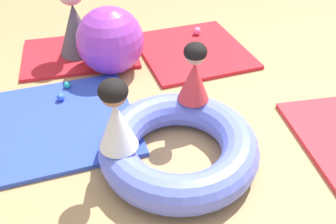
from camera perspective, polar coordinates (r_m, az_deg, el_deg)
ground_plane at (r=2.86m, az=2.40°, el=-5.62°), size 8.00×8.00×0.00m
gym_mat_far_left at (r=4.10m, az=3.91°, el=9.59°), size 1.18×1.24×0.04m
gym_mat_near_left at (r=3.18m, az=-16.29°, el=-1.57°), size 1.29×1.29×0.04m
gym_mat_far_right at (r=4.14m, az=-13.55°, el=8.89°), size 1.33×1.05×0.04m
inflatable_cushion at (r=2.67m, az=1.69°, el=-5.44°), size 1.16×1.16×0.27m
child_in_red at (r=2.77m, az=4.13°, el=6.10°), size 0.35×0.35×0.49m
child_in_white at (r=2.34m, az=-8.16°, el=-0.60°), size 0.37×0.37×0.52m
adult_seated at (r=3.96m, az=-14.44°, el=14.07°), size 0.53×0.53×0.81m
play_ball_orange at (r=3.94m, az=3.90°, el=9.39°), size 0.09×0.09×0.09m
play_ball_yellow at (r=3.86m, az=4.83°, el=8.48°), size 0.07×0.07×0.07m
play_ball_blue at (r=3.39m, az=-16.43°, el=2.24°), size 0.07×0.07×0.07m
play_ball_pink at (r=4.39m, az=4.57°, el=12.50°), size 0.09×0.09×0.09m
play_ball_teal at (r=3.54m, az=-15.47°, el=4.11°), size 0.07×0.07×0.07m
exercise_ball_large at (r=3.66m, az=-9.01°, el=10.96°), size 0.66×0.66×0.66m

